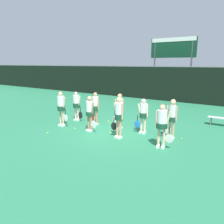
# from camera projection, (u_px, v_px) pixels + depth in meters

# --- Properties ---
(ground_plane) EXTENTS (140.00, 140.00, 0.00)m
(ground_plane) POSITION_uv_depth(u_px,v_px,m) (112.00, 131.00, 10.41)
(ground_plane) COLOR #26724C
(fence_windscreen) EXTENTS (60.00, 0.08, 2.95)m
(fence_windscreen) POSITION_uv_depth(u_px,v_px,m) (178.00, 84.00, 17.97)
(fence_windscreen) COLOR black
(fence_windscreen) RESTS_ON ground_plane
(scoreboard) EXTENTS (4.10, 0.15, 5.37)m
(scoreboard) POSITION_uv_depth(u_px,v_px,m) (173.00, 52.00, 19.36)
(scoreboard) COLOR #515156
(scoreboard) RESTS_ON ground_plane
(player_0) EXTENTS (0.66, 0.38, 1.80)m
(player_0) POSITION_uv_depth(u_px,v_px,m) (61.00, 106.00, 11.10)
(player_0) COLOR beige
(player_0) RESTS_ON ground_plane
(player_1) EXTENTS (0.63, 0.33, 1.68)m
(player_1) POSITION_uv_depth(u_px,v_px,m) (90.00, 111.00, 10.25)
(player_1) COLOR tan
(player_1) RESTS_ON ground_plane
(player_2) EXTENTS (0.65, 0.36, 1.80)m
(player_2) POSITION_uv_depth(u_px,v_px,m) (119.00, 114.00, 9.28)
(player_2) COLOR tan
(player_2) RESTS_ON ground_plane
(player_3) EXTENTS (0.70, 0.41, 1.71)m
(player_3) POSITION_uv_depth(u_px,v_px,m) (162.00, 122.00, 8.19)
(player_3) COLOR beige
(player_3) RESTS_ON ground_plane
(player_4) EXTENTS (0.67, 0.39, 1.66)m
(player_4) POSITION_uv_depth(u_px,v_px,m) (77.00, 104.00, 12.19)
(player_4) COLOR beige
(player_4) RESTS_ON ground_plane
(player_5) EXTENTS (0.64, 0.36, 1.73)m
(player_5) POSITION_uv_depth(u_px,v_px,m) (95.00, 106.00, 11.35)
(player_5) COLOR tan
(player_5) RESTS_ON ground_plane
(player_6) EXTENTS (0.61, 0.34, 1.76)m
(player_6) POSITION_uv_depth(u_px,v_px,m) (120.00, 108.00, 10.66)
(player_6) COLOR tan
(player_6) RESTS_ON ground_plane
(player_7) EXTENTS (0.63, 0.34, 1.65)m
(player_7) POSITION_uv_depth(u_px,v_px,m) (143.00, 113.00, 9.92)
(player_7) COLOR beige
(player_7) RESTS_ON ground_plane
(player_8) EXTENTS (0.63, 0.32, 1.72)m
(player_8) POSITION_uv_depth(u_px,v_px,m) (172.00, 116.00, 9.16)
(player_8) COLOR tan
(player_8) RESTS_ON ground_plane
(tennis_ball_0) EXTENTS (0.07, 0.07, 0.07)m
(tennis_ball_0) POSITION_uv_depth(u_px,v_px,m) (144.00, 128.00, 10.76)
(tennis_ball_0) COLOR #CCE033
(tennis_ball_0) RESTS_ON ground_plane
(tennis_ball_1) EXTENTS (0.06, 0.06, 0.06)m
(tennis_ball_1) POSITION_uv_depth(u_px,v_px,m) (81.00, 118.00, 12.87)
(tennis_ball_1) COLOR #CCE033
(tennis_ball_1) RESTS_ON ground_plane
(tennis_ball_2) EXTENTS (0.07, 0.07, 0.07)m
(tennis_ball_2) POSITION_uv_depth(u_px,v_px,m) (48.00, 133.00, 10.04)
(tennis_ball_2) COLOR #CCE033
(tennis_ball_2) RESTS_ON ground_plane
(tennis_ball_3) EXTENTS (0.06, 0.06, 0.06)m
(tennis_ball_3) POSITION_uv_depth(u_px,v_px,m) (75.00, 129.00, 10.75)
(tennis_ball_3) COLOR #CCE033
(tennis_ball_3) RESTS_ON ground_plane
(tennis_ball_4) EXTENTS (0.07, 0.07, 0.07)m
(tennis_ball_4) POSITION_uv_depth(u_px,v_px,m) (110.00, 123.00, 11.83)
(tennis_ball_4) COLOR #CCE033
(tennis_ball_4) RESTS_ON ground_plane
(tennis_ball_5) EXTENTS (0.07, 0.07, 0.07)m
(tennis_ball_5) POSITION_uv_depth(u_px,v_px,m) (108.00, 121.00, 12.16)
(tennis_ball_5) COLOR #CCE033
(tennis_ball_5) RESTS_ON ground_plane
(tennis_ball_6) EXTENTS (0.06, 0.06, 0.06)m
(tennis_ball_6) POSITION_uv_depth(u_px,v_px,m) (113.00, 131.00, 10.38)
(tennis_ball_6) COLOR #CCE033
(tennis_ball_6) RESTS_ON ground_plane
(tennis_ball_7) EXTENTS (0.06, 0.06, 0.06)m
(tennis_ball_7) POSITION_uv_depth(u_px,v_px,m) (181.00, 139.00, 9.30)
(tennis_ball_7) COLOR #CCE033
(tennis_ball_7) RESTS_ON ground_plane
(tennis_ball_8) EXTENTS (0.07, 0.07, 0.07)m
(tennis_ball_8) POSITION_uv_depth(u_px,v_px,m) (110.00, 133.00, 10.11)
(tennis_ball_8) COLOR #CCE033
(tennis_ball_8) RESTS_ON ground_plane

